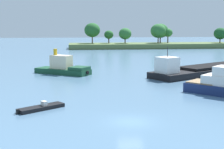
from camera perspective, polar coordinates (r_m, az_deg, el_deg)
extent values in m
plane|color=slate|center=(34.56, 3.10, -7.90)|extent=(400.00, 400.00, 0.00)
cube|color=#566B3D|center=(135.64, 6.48, 4.83)|extent=(64.11, 12.84, 1.89)
cylinder|color=#513823|center=(134.51, -3.32, 5.82)|extent=(0.44, 0.44, 2.71)
ellipsoid|color=#235B28|center=(134.38, -3.33, 7.44)|extent=(6.13, 6.13, 5.52)
cylinder|color=#513823|center=(135.81, -0.54, 5.68)|extent=(0.44, 0.44, 1.85)
ellipsoid|color=#235B28|center=(135.71, -0.54, 6.69)|extent=(3.67, 3.67, 3.30)
cylinder|color=#513823|center=(134.80, 2.20, 5.63)|extent=(0.44, 0.44, 1.74)
ellipsoid|color=#2D6B33|center=(134.68, 2.21, 6.84)|extent=(4.95, 4.95, 4.46)
cylinder|color=#513823|center=(137.53, 7.73, 5.74)|extent=(0.44, 0.44, 2.32)
ellipsoid|color=#2D6B33|center=(137.40, 7.76, 7.25)|extent=(6.17, 6.17, 5.55)
cylinder|color=#513823|center=(139.56, 8.08, 5.76)|extent=(0.44, 0.44, 2.30)
ellipsoid|color=#235B28|center=(139.43, 8.11, 7.27)|extent=(6.28, 6.28, 5.65)
cylinder|color=#513823|center=(139.54, 9.33, 5.80)|extent=(0.44, 0.44, 2.60)
ellipsoid|color=#2D6B33|center=(139.44, 9.36, 6.94)|extent=(3.68, 3.68, 3.32)
cylinder|color=#513823|center=(144.16, 17.63, 5.40)|extent=(0.44, 0.44, 1.64)
ellipsoid|color=#194C23|center=(144.05, 17.69, 6.55)|extent=(5.17, 5.17, 4.65)
cube|color=black|center=(39.94, -11.78, -5.47)|extent=(5.32, 4.48, 0.43)
cube|color=white|center=(40.04, -11.29, -4.74)|extent=(0.83, 0.88, 0.50)
cube|color=black|center=(38.56, -15.53, -6.02)|extent=(0.42, 0.42, 0.56)
cube|color=white|center=(60.41, 9.23, 1.59)|extent=(4.35, 4.32, 2.80)
cylinder|color=#333338|center=(60.18, 9.28, 3.76)|extent=(0.12, 0.12, 1.80)
cube|color=#937551|center=(50.70, 15.20, -1.22)|extent=(5.49, 5.50, 0.16)
cube|color=#19472D|center=(66.97, -8.26, 0.55)|extent=(11.23, 9.18, 1.02)
cube|color=#19472D|center=(64.67, -5.48, 1.04)|extent=(4.39, 4.43, 0.60)
cube|color=beige|center=(66.91, -8.50, 2.10)|extent=(4.54, 4.11, 2.60)
cylinder|color=gold|center=(67.54, -9.47, 3.76)|extent=(0.70, 0.70, 1.20)
cylinder|color=black|center=(63.83, -4.15, 0.31)|extent=(0.64, 0.75, 0.70)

